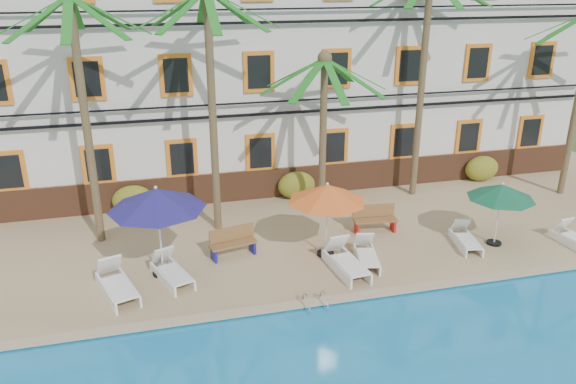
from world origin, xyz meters
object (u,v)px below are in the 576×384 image
object	(u,v)px
lounger_b	(171,271)
lounger_c	(346,261)
palm_a	(81,86)
lounger_e	(465,239)
lounger_a	(117,284)
palm_c	(324,109)
lounger_f	(574,238)
palm_d	(424,55)
umbrella_red	(327,193)
umbrella_green	(501,192)
umbrella_blue	(157,199)
pool_ladder	(315,305)
bench_right	(375,218)
palm_b	(211,78)
bench_left	(232,242)
lounger_d	(366,254)

from	to	relation	value
lounger_b	lounger_c	xyz separation A→B (m)	(5.12, -0.72, 0.03)
palm_a	lounger_e	distance (m)	13.08
lounger_e	lounger_a	bearing A→B (deg)	-178.63
palm_c	lounger_b	bearing A→B (deg)	-147.73
lounger_b	lounger_f	world-z (taller)	lounger_b
palm_d	lounger_b	bearing A→B (deg)	-155.20
palm_a	lounger_e	bearing A→B (deg)	-16.28
lounger_c	lounger_e	xyz separation A→B (m)	(4.38, 0.58, -0.05)
umbrella_red	umbrella_green	distance (m)	5.70
lounger_c	lounger_e	size ratio (longest dim) A/B	1.18
palm_c	palm_a	bearing A→B (deg)	-177.45
umbrella_blue	umbrella_green	distance (m)	10.77
pool_ladder	umbrella_green	bearing A→B (deg)	16.93
palm_c	lounger_c	xyz separation A→B (m)	(-0.60, -4.33, -3.64)
bench_right	pool_ladder	xyz separation A→B (m)	(-3.36, -4.02, -0.47)
lounger_b	bench_right	size ratio (longest dim) A/B	1.27
lounger_c	umbrella_green	bearing A→B (deg)	4.97
umbrella_red	palm_b	bearing A→B (deg)	137.11
palm_c	umbrella_green	bearing A→B (deg)	-38.85
umbrella_red	bench_left	world-z (taller)	umbrella_red
lounger_d	lounger_e	bearing A→B (deg)	4.03
palm_a	lounger_c	xyz separation A→B (m)	(7.26, -3.98, -4.87)
umbrella_blue	lounger_a	bearing A→B (deg)	-147.69
umbrella_green	pool_ladder	xyz separation A→B (m)	(-6.83, -2.08, -1.85)
umbrella_red	palm_d	bearing A→B (deg)	39.60
bench_right	lounger_c	bearing A→B (deg)	-128.62
lounger_b	lounger_d	world-z (taller)	lounger_b
umbrella_blue	bench_right	bearing A→B (deg)	9.96
palm_c	bench_right	bearing A→B (deg)	-55.18
lounger_a	lounger_f	distance (m)	14.52
lounger_c	bench_left	bearing A→B (deg)	150.05
palm_a	bench_left	world-z (taller)	palm_a
palm_b	lounger_c	world-z (taller)	palm_b
umbrella_blue	lounger_e	world-z (taller)	umbrella_blue
lounger_c	palm_d	bearing A→B (deg)	47.92
bench_left	lounger_a	bearing A→B (deg)	-156.83
umbrella_green	lounger_f	distance (m)	3.03
palm_a	bench_right	distance (m)	10.44
umbrella_blue	umbrella_green	size ratio (longest dim) A/B	1.29
lounger_d	umbrella_green	bearing A→B (deg)	1.71
palm_a	palm_b	xyz separation A→B (m)	(3.94, -0.02, 0.07)
palm_a	pool_ladder	distance (m)	9.59
lounger_f	lounger_c	bearing A→B (deg)	178.26
lounger_d	pool_ladder	distance (m)	2.97
palm_a	umbrella_green	distance (m)	13.54
bench_right	pool_ladder	world-z (taller)	bench_right
lounger_b	bench_left	size ratio (longest dim) A/B	1.25
lounger_e	umbrella_green	bearing A→B (deg)	-6.47
palm_a	lounger_b	size ratio (longest dim) A/B	4.11
lounger_c	bench_right	bearing A→B (deg)	51.38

